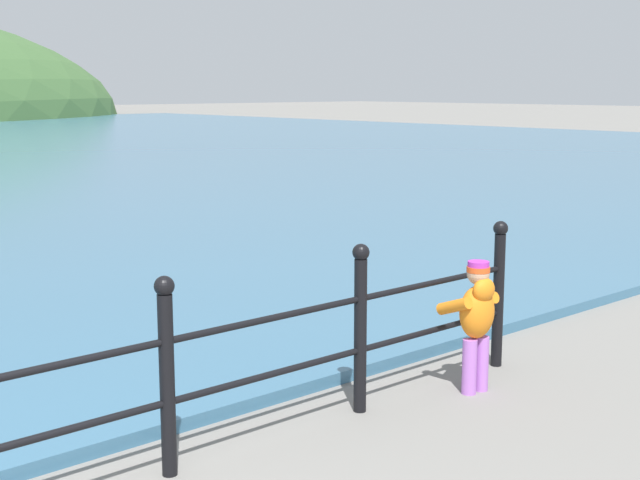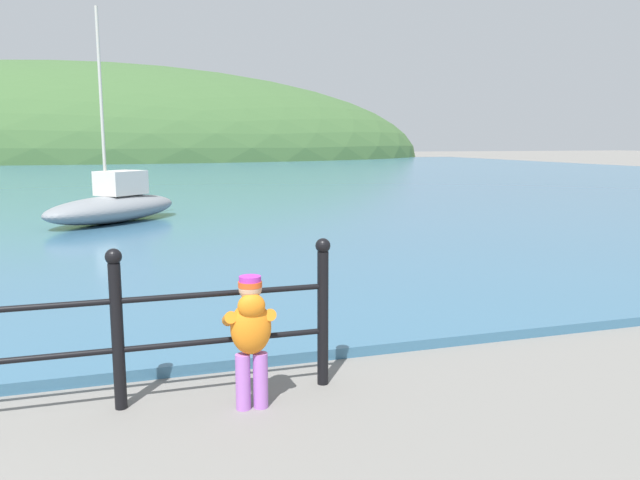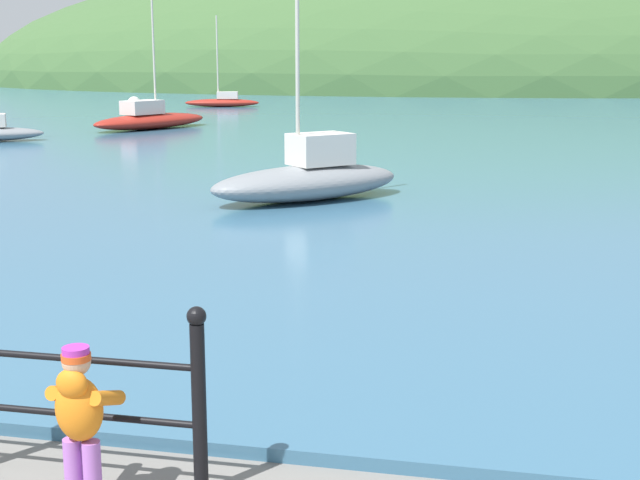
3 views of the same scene
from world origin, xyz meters
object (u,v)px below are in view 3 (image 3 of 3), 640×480
Objects in this scene: boat_green_fishing at (309,178)px; boat_mid_harbor at (150,119)px; child_in_coat at (80,412)px; boat_nearest_quay at (134,104)px; boat_red_dinghy at (223,101)px.

boat_mid_harbor is at bearing 122.76° from boat_green_fishing.
child_in_coat is 35.68m from boat_nearest_quay.
boat_mid_harbor is at bearing -83.11° from boat_red_dinghy.
boat_nearest_quay is at bearing -125.62° from boat_red_dinghy.
child_in_coat is at bearing -72.96° from boat_red_dinghy.
boat_mid_harbor is 1.22× the size of boat_green_fishing.
boat_mid_harbor is at bearing -63.06° from boat_nearest_quay.
child_in_coat is 10.84m from boat_green_fishing.
boat_mid_harbor reaches higher than boat_green_fishing.
boat_green_fishing reaches higher than boat_red_dinghy.
boat_red_dinghy is 0.90× the size of boat_green_fishing.
boat_green_fishing is at bearing 95.68° from child_in_coat.
boat_red_dinghy is at bearing 96.89° from boat_mid_harbor.
boat_nearest_quay is at bearing 120.59° from boat_green_fishing.
boat_red_dinghy is at bearing 54.38° from boat_nearest_quay.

